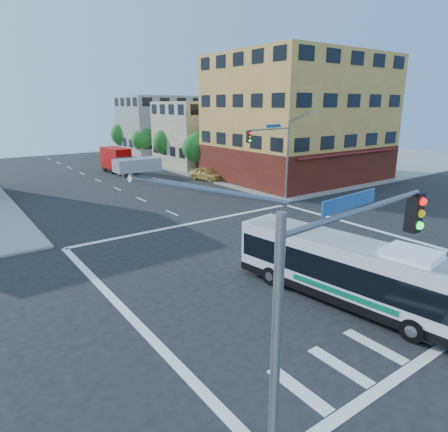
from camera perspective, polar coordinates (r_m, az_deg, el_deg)
ground at (r=23.12m, az=8.35°, el=-6.46°), size 120.00×120.00×0.00m
sidewalk_ne at (r=71.46m, az=9.12°, el=8.60°), size 50.00×50.00×0.15m
corner_building_ne at (r=48.73m, az=10.53°, el=12.18°), size 18.10×15.44×14.00m
building_east_near at (r=58.88m, az=-2.79°, el=11.63°), size 12.06×10.06×9.00m
building_east_far at (r=70.97m, az=-9.15°, el=12.55°), size 12.06×10.06×10.00m
signal_mast_ne at (r=35.58m, az=7.33°, el=9.64°), size 7.91×1.13×8.07m
signal_mast_sw at (r=8.42m, az=15.51°, el=-10.80°), size 7.91×1.01×8.07m
street_tree_a at (r=51.15m, az=-3.84°, el=9.97°), size 3.60×3.60×5.53m
street_tree_b at (r=58.04m, az=-8.13°, el=10.69°), size 3.80×3.80×5.79m
street_tree_c at (r=65.22m, az=-11.48°, el=10.82°), size 3.40×3.40×5.29m
street_tree_d at (r=72.52m, az=-14.20°, el=11.45°), size 4.00×4.00×6.03m
transit_bus at (r=18.74m, az=17.14°, el=-7.30°), size 3.77×10.97×3.18m
box_truck at (r=53.67m, az=-14.80°, el=7.57°), size 2.49×7.22×3.20m
parked_car at (r=47.13m, az=-2.50°, el=6.04°), size 2.67×4.76×1.53m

